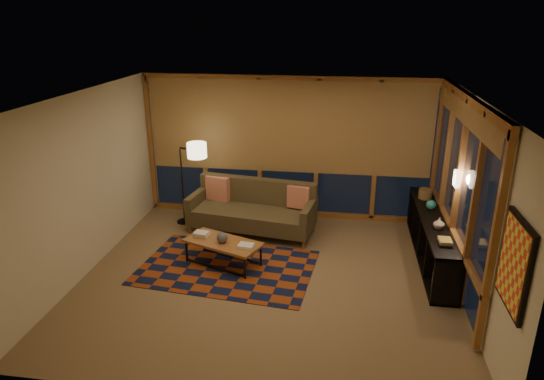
# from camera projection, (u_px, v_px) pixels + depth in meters

# --- Properties ---
(floor) EXTENTS (5.50, 5.00, 0.01)m
(floor) POSITION_uv_depth(u_px,v_px,m) (268.00, 277.00, 7.28)
(floor) COLOR #A58559
(floor) RESTS_ON ground
(ceiling) EXTENTS (5.50, 5.00, 0.01)m
(ceiling) POSITION_uv_depth(u_px,v_px,m) (267.00, 97.00, 6.35)
(ceiling) COLOR white
(ceiling) RESTS_ON walls
(walls) EXTENTS (5.51, 5.01, 2.70)m
(walls) POSITION_uv_depth(u_px,v_px,m) (268.00, 193.00, 6.82)
(walls) COLOR beige
(walls) RESTS_ON floor
(window_wall_back) EXTENTS (5.30, 0.16, 2.60)m
(window_wall_back) POSITION_uv_depth(u_px,v_px,m) (288.00, 149.00, 9.07)
(window_wall_back) COLOR olive
(window_wall_back) RESTS_ON walls
(window_wall_right) EXTENTS (0.16, 3.70, 2.60)m
(window_wall_right) POSITION_uv_depth(u_px,v_px,m) (457.00, 189.00, 7.00)
(window_wall_right) COLOR olive
(window_wall_right) RESTS_ON walls
(wall_art) EXTENTS (0.06, 0.74, 0.94)m
(wall_art) POSITION_uv_depth(u_px,v_px,m) (514.00, 264.00, 4.69)
(wall_art) COLOR red
(wall_art) RESTS_ON walls
(wall_sconce) EXTENTS (0.12, 0.18, 0.22)m
(wall_sconce) POSITION_uv_depth(u_px,v_px,m) (457.00, 179.00, 6.80)
(wall_sconce) COLOR beige
(wall_sconce) RESTS_ON walls
(sofa) EXTENTS (2.31, 1.21, 0.90)m
(sofa) POSITION_uv_depth(u_px,v_px,m) (252.00, 209.00, 8.64)
(sofa) COLOR brown
(sofa) RESTS_ON floor
(pillow_left) EXTENTS (0.48, 0.28, 0.45)m
(pillow_left) POSITION_uv_depth(u_px,v_px,m) (218.00, 189.00, 8.98)
(pillow_left) COLOR red
(pillow_left) RESTS_ON sofa
(pillow_right) EXTENTS (0.42, 0.22, 0.40)m
(pillow_right) POSITION_uv_depth(u_px,v_px,m) (299.00, 198.00, 8.57)
(pillow_right) COLOR red
(pillow_right) RESTS_ON sofa
(area_rug) EXTENTS (2.81, 2.02, 0.01)m
(area_rug) POSITION_uv_depth(u_px,v_px,m) (227.00, 267.00, 7.56)
(area_rug) COLOR #893913
(area_rug) RESTS_ON floor
(coffee_table) EXTENTS (1.31, 0.94, 0.40)m
(coffee_table) POSITION_uv_depth(u_px,v_px,m) (223.00, 253.00, 7.60)
(coffee_table) COLOR olive
(coffee_table) RESTS_ON floor
(book_stack_a) EXTENTS (0.26, 0.22, 0.07)m
(book_stack_a) POSITION_uv_depth(u_px,v_px,m) (201.00, 234.00, 7.72)
(book_stack_a) COLOR white
(book_stack_a) RESTS_ON coffee_table
(book_stack_b) EXTENTS (0.27, 0.23, 0.05)m
(book_stack_b) POSITION_uv_depth(u_px,v_px,m) (246.00, 245.00, 7.34)
(book_stack_b) COLOR white
(book_stack_b) RESTS_ON coffee_table
(ceramic_pot) EXTENTS (0.20, 0.20, 0.17)m
(ceramic_pot) POSITION_uv_depth(u_px,v_px,m) (222.00, 237.00, 7.47)
(ceramic_pot) COLOR #26262D
(ceramic_pot) RESTS_ON coffee_table
(floor_lamp) EXTENTS (0.61, 0.49, 1.60)m
(floor_lamp) POSITION_uv_depth(u_px,v_px,m) (182.00, 182.00, 8.95)
(floor_lamp) COLOR black
(floor_lamp) RESTS_ON floor
(bookshelf) EXTENTS (0.40, 2.84, 0.71)m
(bookshelf) POSITION_uv_depth(u_px,v_px,m) (431.00, 238.00, 7.74)
(bookshelf) COLOR black
(bookshelf) RESTS_ON floor
(basket) EXTENTS (0.25, 0.25, 0.17)m
(basket) POSITION_uv_depth(u_px,v_px,m) (425.00, 194.00, 8.39)
(basket) COLOR brown
(basket) RESTS_ON bookshelf
(teal_bowl) EXTENTS (0.20, 0.20, 0.16)m
(teal_bowl) POSITION_uv_depth(u_px,v_px,m) (431.00, 205.00, 7.92)
(teal_bowl) COLOR #248171
(teal_bowl) RESTS_ON bookshelf
(vase) EXTENTS (0.19, 0.19, 0.17)m
(vase) POSITION_uv_depth(u_px,v_px,m) (439.00, 223.00, 7.20)
(vase) COLOR tan
(vase) RESTS_ON bookshelf
(shelf_book_stack) EXTENTS (0.25, 0.30, 0.07)m
(shelf_book_stack) POSITION_uv_depth(u_px,v_px,m) (445.00, 241.00, 6.74)
(shelf_book_stack) COLOR white
(shelf_book_stack) RESTS_ON bookshelf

